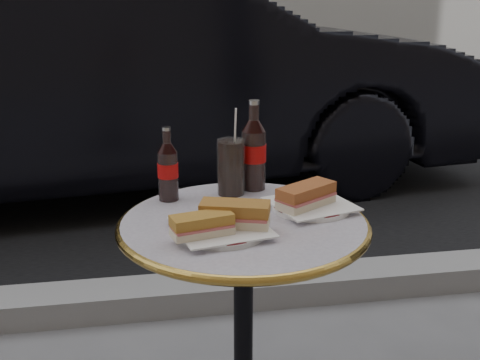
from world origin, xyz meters
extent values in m
cube|color=black|center=(0.00, 5.00, 0.00)|extent=(40.00, 8.00, 0.00)
cube|color=gray|center=(0.00, 0.90, 0.05)|extent=(40.00, 0.20, 0.12)
cylinder|color=silver|center=(-0.07, -0.07, 0.74)|extent=(0.22, 0.22, 0.01)
cylinder|color=white|center=(0.19, 0.05, 0.74)|extent=(0.22, 0.22, 0.01)
cube|color=#AE782C|center=(-0.11, -0.11, 0.77)|extent=(0.15, 0.10, 0.05)
cube|color=#9F6628|center=(-0.03, -0.07, 0.77)|extent=(0.18, 0.12, 0.06)
cube|color=#9C5127|center=(0.17, 0.03, 0.77)|extent=(0.17, 0.15, 0.06)
cylinder|color=black|center=(0.00, 0.20, 0.81)|extent=(0.08, 0.08, 0.16)
imported|color=black|center=(-0.25, 2.61, 0.74)|extent=(2.11, 4.65, 1.48)
camera|label=1|loc=(-0.24, -1.35, 1.28)|focal=45.00mm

